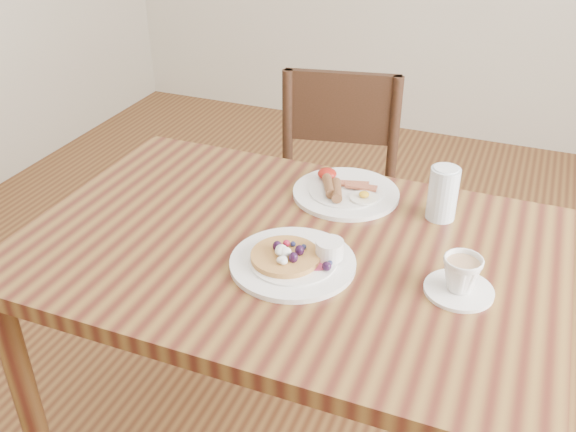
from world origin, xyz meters
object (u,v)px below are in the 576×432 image
Objects in this scene: teacup_saucer at (461,277)px; breakfast_plate at (344,191)px; chair_far at (333,197)px; dining_table at (288,278)px; water_glass at (443,194)px; pancake_plate at (295,259)px.

breakfast_plate is at bearing 138.37° from teacup_saucer.
chair_far is 3.26× the size of breakfast_plate.
dining_table is 0.29m from breakfast_plate.
dining_table is 0.41m from water_glass.
breakfast_plate is 2.08× the size of water_glass.
breakfast_plate is at bearing 175.40° from water_glass.
breakfast_plate is at bearing 99.44° from chair_far.
pancake_plate is 0.33m from breakfast_plate.
pancake_plate is (0.05, -0.07, 0.11)m from dining_table.
chair_far reaches higher than dining_table.
dining_table is at bearing 174.23° from teacup_saucer.
dining_table is 1.36× the size of chair_far.
chair_far is at bearing 110.74° from breakfast_plate.
water_glass reaches higher than pancake_plate.
dining_table is 0.14m from pancake_plate.
chair_far is at bearing 124.54° from teacup_saucer.
teacup_saucer is (0.34, 0.04, 0.02)m from pancake_plate.
teacup_saucer is (0.39, -0.04, 0.13)m from dining_table.
pancake_plate is 0.40m from water_glass.
teacup_saucer is at bearing -5.77° from dining_table.
water_glass reaches higher than teacup_saucer.
dining_table is at bearing 121.99° from pancake_plate.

